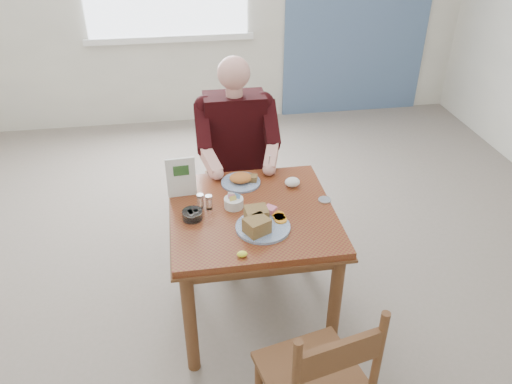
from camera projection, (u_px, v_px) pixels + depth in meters
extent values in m
plane|color=slate|center=(253.00, 308.00, 3.16)|extent=(6.00, 6.00, 0.00)
ellipsoid|color=#F5FF35|center=(242.00, 254.00, 2.42)|extent=(0.06, 0.05, 0.03)
ellipsoid|color=white|center=(292.00, 182.00, 2.96)|extent=(0.10, 0.08, 0.06)
cylinder|color=silver|center=(325.00, 200.00, 2.84)|extent=(0.09, 0.09, 0.01)
cube|color=white|center=(170.00, 39.00, 5.09)|extent=(1.72, 0.04, 0.06)
cube|color=brown|center=(252.00, 213.00, 2.77)|extent=(0.90, 0.90, 0.04)
cube|color=brown|center=(252.00, 217.00, 2.79)|extent=(0.92, 0.92, 0.01)
cylinder|color=brown|center=(190.00, 321.00, 2.60)|extent=(0.07, 0.07, 0.71)
cylinder|color=brown|center=(335.00, 304.00, 2.70)|extent=(0.07, 0.07, 0.71)
cylinder|color=brown|center=(185.00, 233.00, 3.25)|extent=(0.07, 0.07, 0.71)
cylinder|color=brown|center=(301.00, 222.00, 3.35)|extent=(0.07, 0.07, 0.71)
cube|color=brown|center=(264.00, 269.00, 2.48)|extent=(0.80, 0.03, 0.08)
cube|color=brown|center=(243.00, 188.00, 3.14)|extent=(0.80, 0.03, 0.08)
cube|color=brown|center=(183.00, 230.00, 2.76)|extent=(0.03, 0.80, 0.08)
cube|color=brown|center=(320.00, 217.00, 2.86)|extent=(0.03, 0.80, 0.08)
cylinder|color=brown|center=(215.00, 229.00, 3.49)|extent=(0.04, 0.04, 0.45)
cylinder|color=brown|center=(266.00, 225.00, 3.54)|extent=(0.04, 0.04, 0.45)
cylinder|color=brown|center=(211.00, 202.00, 3.80)|extent=(0.04, 0.04, 0.45)
cylinder|color=brown|center=(258.00, 198.00, 3.84)|extent=(0.04, 0.04, 0.45)
cube|color=brown|center=(237.00, 185.00, 3.54)|extent=(0.42, 0.42, 0.03)
cylinder|color=brown|center=(208.00, 146.00, 3.54)|extent=(0.04, 0.04, 0.50)
cylinder|color=brown|center=(258.00, 142.00, 3.59)|extent=(0.04, 0.04, 0.50)
cube|color=brown|center=(233.00, 131.00, 3.51)|extent=(0.38, 0.03, 0.14)
cylinder|color=brown|center=(325.00, 367.00, 2.51)|extent=(0.05, 0.05, 0.45)
cube|color=brown|center=(312.00, 376.00, 2.18)|extent=(0.50, 0.50, 0.03)
cylinder|color=brown|center=(378.00, 359.00, 1.97)|extent=(0.04, 0.04, 0.50)
cube|color=brown|center=(340.00, 355.00, 1.86)|extent=(0.38, 0.11, 0.14)
cube|color=gray|center=(224.00, 186.00, 3.39)|extent=(0.13, 0.38, 0.12)
cube|color=gray|center=(253.00, 183.00, 3.41)|extent=(0.13, 0.38, 0.12)
cube|color=gray|center=(228.00, 237.00, 3.40)|extent=(0.10, 0.10, 0.48)
cube|color=gray|center=(257.00, 234.00, 3.42)|extent=(0.10, 0.10, 0.48)
cube|color=black|center=(235.00, 135.00, 3.37)|extent=(0.40, 0.22, 0.58)
sphere|color=black|center=(205.00, 106.00, 3.22)|extent=(0.15, 0.15, 0.15)
sphere|color=black|center=(263.00, 103.00, 3.27)|extent=(0.15, 0.15, 0.15)
cylinder|color=#D69488|center=(234.00, 93.00, 3.18)|extent=(0.11, 0.11, 0.08)
sphere|color=#D69488|center=(234.00, 73.00, 3.12)|extent=(0.21, 0.21, 0.21)
cube|color=black|center=(202.00, 128.00, 3.18)|extent=(0.09, 0.29, 0.27)
cube|color=black|center=(270.00, 124.00, 3.24)|extent=(0.09, 0.29, 0.27)
sphere|color=black|center=(205.00, 150.00, 3.13)|extent=(0.09, 0.09, 0.09)
sphere|color=black|center=(273.00, 146.00, 3.19)|extent=(0.09, 0.09, 0.09)
cube|color=#D69488|center=(211.00, 162.00, 3.08)|extent=(0.14, 0.23, 0.14)
cube|color=#D69488|center=(271.00, 157.00, 3.13)|extent=(0.14, 0.23, 0.14)
sphere|color=#D69488|center=(217.00, 174.00, 3.03)|extent=(0.08, 0.08, 0.08)
sphere|color=#D69488|center=(269.00, 169.00, 3.07)|extent=(0.08, 0.08, 0.08)
cylinder|color=silver|center=(269.00, 162.00, 3.05)|extent=(0.01, 0.05, 0.12)
cylinder|color=white|center=(263.00, 227.00, 2.62)|extent=(0.37, 0.37, 0.02)
cube|color=tan|center=(257.00, 226.00, 2.55)|extent=(0.15, 0.14, 0.08)
cube|color=tan|center=(256.00, 215.00, 2.63)|extent=(0.13, 0.11, 0.08)
cylinder|color=orange|center=(281.00, 220.00, 2.65)|extent=(0.08, 0.08, 0.01)
cylinder|color=orange|center=(279.00, 217.00, 2.67)|extent=(0.09, 0.09, 0.01)
cylinder|color=orange|center=(278.00, 215.00, 2.69)|extent=(0.10, 0.10, 0.01)
cube|color=#E26B8B|center=(270.00, 210.00, 2.72)|extent=(0.08, 0.08, 0.03)
cylinder|color=white|center=(241.00, 182.00, 3.01)|extent=(0.29, 0.29, 0.01)
ellipsoid|color=#C67B2E|center=(241.00, 178.00, 2.99)|extent=(0.16, 0.15, 0.05)
cube|color=tan|center=(250.00, 178.00, 3.00)|extent=(0.10, 0.07, 0.04)
cylinder|color=white|center=(234.00, 203.00, 2.78)|extent=(0.14, 0.14, 0.06)
cube|color=pink|center=(232.00, 197.00, 2.76)|extent=(0.04, 0.02, 0.03)
cube|color=#6699D8|center=(237.00, 196.00, 2.76)|extent=(0.04, 0.03, 0.03)
cube|color=#EAD159|center=(233.00, 198.00, 2.74)|extent=(0.04, 0.02, 0.03)
cube|color=white|center=(231.00, 195.00, 2.77)|extent=(0.04, 0.03, 0.03)
cylinder|color=white|center=(200.00, 202.00, 2.77)|extent=(0.05, 0.05, 0.07)
cylinder|color=silver|center=(200.00, 196.00, 2.75)|extent=(0.05, 0.05, 0.01)
cylinder|color=white|center=(209.00, 203.00, 2.76)|extent=(0.05, 0.05, 0.07)
cylinder|color=silver|center=(209.00, 197.00, 2.74)|extent=(0.05, 0.05, 0.01)
cylinder|color=white|center=(192.00, 215.00, 2.68)|extent=(0.15, 0.15, 0.05)
cylinder|color=white|center=(190.00, 212.00, 2.68)|extent=(0.04, 0.04, 0.02)
cylinder|color=white|center=(196.00, 212.00, 2.68)|extent=(0.04, 0.04, 0.02)
cylinder|color=white|center=(191.00, 214.00, 2.66)|extent=(0.04, 0.04, 0.02)
cube|color=white|center=(181.00, 177.00, 2.83)|extent=(0.17, 0.02, 0.24)
cube|color=#2D5926|center=(181.00, 171.00, 2.80)|extent=(0.09, 0.01, 0.06)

